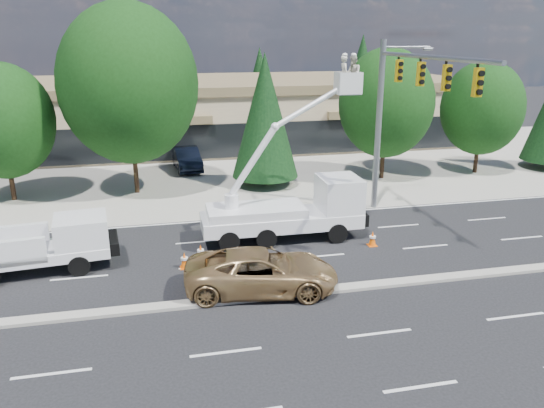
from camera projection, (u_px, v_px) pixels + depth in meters
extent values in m
plane|color=black|center=(214.00, 303.00, 19.09)|extent=(140.00, 140.00, 0.00)
cube|color=#9C988D|center=(182.00, 170.00, 37.68)|extent=(140.00, 22.00, 0.01)
cube|color=#9C988D|center=(214.00, 301.00, 19.07)|extent=(120.00, 0.55, 0.12)
cube|color=tan|center=(174.00, 115.00, 46.22)|extent=(50.00, 15.00, 5.00)
cube|color=brown|center=(172.00, 84.00, 45.41)|extent=(50.40, 15.40, 0.70)
cube|color=black|center=(179.00, 143.00, 39.50)|extent=(48.00, 0.12, 2.60)
cylinder|color=#332114|center=(11.00, 179.00, 30.60)|extent=(0.28, 0.28, 2.55)
ellipsoid|color=black|center=(2.00, 121.00, 29.58)|extent=(5.67, 5.67, 6.52)
cylinder|color=#332114|center=(135.00, 164.00, 31.87)|extent=(0.28, 0.28, 3.60)
ellipsoid|color=black|center=(129.00, 84.00, 30.43)|extent=(8.00, 8.00, 9.20)
cylinder|color=#332114|center=(265.00, 179.00, 33.94)|extent=(0.26, 0.26, 0.80)
cone|color=black|center=(265.00, 116.00, 32.71)|extent=(4.18, 4.18, 7.64)
cylinder|color=#332114|center=(383.00, 158.00, 35.28)|extent=(0.28, 0.28, 2.76)
ellipsoid|color=black|center=(386.00, 103.00, 34.18)|extent=(6.13, 6.13, 7.05)
cylinder|color=#332114|center=(477.00, 155.00, 36.76)|extent=(0.28, 0.28, 2.47)
ellipsoid|color=black|center=(482.00, 108.00, 35.77)|extent=(5.49, 5.49, 6.32)
cylinder|color=#332114|center=(133.00, 120.00, 57.20)|extent=(0.26, 0.26, 0.80)
cone|color=black|center=(129.00, 72.00, 55.67)|extent=(5.10, 5.10, 9.32)
cylinder|color=#332114|center=(260.00, 116.00, 60.07)|extent=(0.26, 0.26, 0.80)
cone|color=black|center=(260.00, 81.00, 58.89)|extent=(4.01, 4.01, 7.33)
cylinder|color=#332114|center=(360.00, 113.00, 62.53)|extent=(0.26, 0.26, 0.80)
cone|color=black|center=(362.00, 73.00, 61.13)|extent=(4.70, 4.70, 8.59)
cylinder|color=gray|center=(378.00, 127.00, 28.32)|extent=(0.32, 0.32, 9.00)
cylinder|color=gray|center=(431.00, 57.00, 22.51)|extent=(0.20, 10.00, 0.20)
cylinder|color=gray|center=(407.00, 47.00, 27.33)|extent=(2.60, 0.12, 0.12)
cube|color=gold|center=(399.00, 71.00, 25.52)|extent=(0.32, 0.22, 1.05)
cube|color=gold|center=(421.00, 74.00, 23.48)|extent=(0.32, 0.22, 1.05)
cube|color=gold|center=(447.00, 78.00, 21.43)|extent=(0.32, 0.22, 1.05)
cube|color=gold|center=(478.00, 82.00, 19.39)|extent=(0.32, 0.22, 1.05)
cube|color=white|center=(37.00, 253.00, 21.38)|extent=(5.82, 2.67, 0.42)
cube|color=white|center=(82.00, 233.00, 21.73)|extent=(2.27, 2.23, 1.41)
cube|color=black|center=(97.00, 227.00, 21.86)|extent=(0.27, 1.78, 0.94)
cube|color=white|center=(7.00, 238.00, 21.70)|extent=(3.20, 0.63, 1.03)
cube|color=white|center=(1.00, 254.00, 20.09)|extent=(3.20, 0.63, 1.03)
cube|color=white|center=(281.00, 220.00, 24.83)|extent=(7.48, 2.31, 0.65)
cube|color=white|center=(339.00, 196.00, 25.07)|extent=(1.89, 2.21, 1.86)
cube|color=black|center=(353.00, 193.00, 25.17)|extent=(0.09, 1.86, 1.12)
cube|color=white|center=(256.00, 211.00, 24.43)|extent=(4.49, 2.19, 0.47)
cylinder|color=white|center=(232.00, 202.00, 24.06)|extent=(0.65, 0.65, 0.75)
cube|color=white|center=(348.00, 83.00, 23.50)|extent=(1.03, 0.85, 1.01)
imported|color=beige|center=(344.00, 74.00, 23.35)|extent=(0.39, 0.59, 1.61)
imported|color=beige|center=(353.00, 74.00, 23.43)|extent=(0.62, 0.79, 1.61)
ellipsoid|color=white|center=(345.00, 55.00, 23.10)|extent=(0.24, 0.24, 0.17)
ellipsoid|color=white|center=(354.00, 55.00, 23.18)|extent=(0.24, 0.24, 0.17)
cube|color=#F85D07|center=(185.00, 268.00, 21.94)|extent=(0.40, 0.40, 0.03)
cone|color=#F85D07|center=(185.00, 260.00, 21.84)|extent=(0.36, 0.36, 0.70)
cylinder|color=white|center=(184.00, 259.00, 21.82)|extent=(0.29, 0.29, 0.10)
cube|color=#F85D07|center=(201.00, 259.00, 22.74)|extent=(0.40, 0.40, 0.03)
cone|color=#F85D07|center=(201.00, 252.00, 22.63)|extent=(0.36, 0.36, 0.70)
cylinder|color=white|center=(201.00, 251.00, 22.61)|extent=(0.29, 0.29, 0.10)
cube|color=#F85D07|center=(372.00, 245.00, 24.26)|extent=(0.40, 0.40, 0.03)
cone|color=#F85D07|center=(372.00, 238.00, 24.16)|extent=(0.36, 0.36, 0.70)
cylinder|color=white|center=(373.00, 237.00, 24.14)|extent=(0.29, 0.29, 0.10)
imported|color=tan|center=(262.00, 271.00, 19.79)|extent=(6.04, 3.47, 1.58)
imported|color=black|center=(187.00, 159.00, 37.69)|extent=(2.03, 4.87, 1.57)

